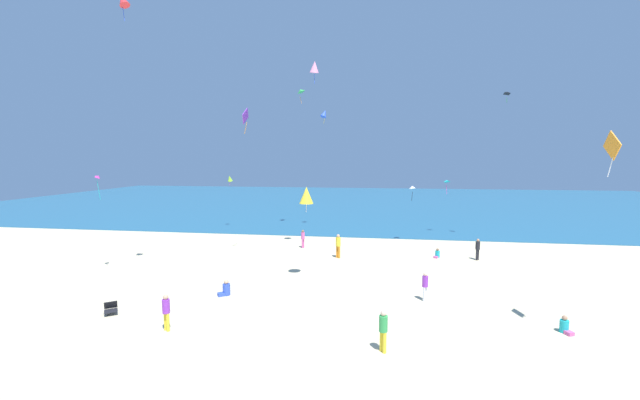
# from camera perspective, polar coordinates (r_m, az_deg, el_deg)

# --- Properties ---
(ground_plane) EXTENTS (120.00, 120.00, 0.00)m
(ground_plane) POSITION_cam_1_polar(r_m,az_deg,el_deg) (27.18, 1.51, -9.16)
(ground_plane) COLOR beige
(ocean_water) EXTENTS (120.00, 60.00, 0.05)m
(ocean_water) POSITION_cam_1_polar(r_m,az_deg,el_deg) (64.94, 5.56, -0.21)
(ocean_water) COLOR #236084
(ocean_water) RESTS_ON ground_plane
(beach_chair_near_camera) EXTENTS (0.84, 0.87, 0.55)m
(beach_chair_near_camera) POSITION_cam_1_polar(r_m,az_deg,el_deg) (20.89, -28.72, -13.96)
(beach_chair_near_camera) COLOR black
(beach_chair_near_camera) RESTS_ON ground_plane
(person_0) EXTENTS (0.45, 0.45, 1.61)m
(person_0) POSITION_cam_1_polar(r_m,az_deg,el_deg) (15.14, 9.40, -18.30)
(person_0) COLOR yellow
(person_0) RESTS_ON ground_plane
(person_1) EXTENTS (0.48, 0.48, 1.75)m
(person_1) POSITION_cam_1_polar(r_m,az_deg,el_deg) (27.96, 2.73, -6.60)
(person_1) COLOR orange
(person_1) RESTS_ON ground_plane
(person_2) EXTENTS (0.40, 0.40, 1.47)m
(person_2) POSITION_cam_1_polar(r_m,az_deg,el_deg) (20.52, 15.38, -12.03)
(person_2) COLOR white
(person_2) RESTS_ON ground_plane
(person_3) EXTENTS (0.50, 0.64, 0.72)m
(person_3) POSITION_cam_1_polar(r_m,az_deg,el_deg) (19.52, 32.67, -15.58)
(person_3) COLOR #19ADB2
(person_3) RESTS_ON ground_plane
(person_4) EXTENTS (0.73, 0.68, 0.83)m
(person_4) POSITION_cam_1_polar(r_m,az_deg,el_deg) (21.32, -13.88, -12.83)
(person_4) COLOR blue
(person_4) RESTS_ON ground_plane
(person_5) EXTENTS (0.37, 0.37, 1.48)m
(person_5) POSITION_cam_1_polar(r_m,az_deg,el_deg) (31.06, -2.56, -5.61)
(person_5) COLOR #D8599E
(person_5) RESTS_ON ground_plane
(person_6) EXTENTS (0.43, 0.43, 1.54)m
(person_6) POSITION_cam_1_polar(r_m,az_deg,el_deg) (29.57, 22.44, -6.60)
(person_6) COLOR black
(person_6) RESTS_ON ground_plane
(person_7) EXTENTS (0.55, 0.61, 0.68)m
(person_7) POSITION_cam_1_polar(r_m,az_deg,el_deg) (29.44, 17.06, -7.73)
(person_7) COLOR #19ADB2
(person_7) RESTS_ON ground_plane
(person_8) EXTENTS (0.42, 0.42, 1.55)m
(person_8) POSITION_cam_1_polar(r_m,az_deg,el_deg) (17.80, -21.94, -14.95)
(person_8) COLOR yellow
(person_8) RESTS_ON ground_plane
(kite_purple) EXTENTS (0.34, 1.19, 1.83)m
(kite_purple) POSITION_cam_1_polar(r_m,az_deg,el_deg) (28.09, -11.05, 12.14)
(kite_purple) COLOR purple
(kite_red) EXTENTS (0.90, 0.75, 1.54)m
(kite_red) POSITION_cam_1_polar(r_m,az_deg,el_deg) (26.00, -27.31, 24.95)
(kite_red) COLOR red
(kite_orange) EXTENTS (0.20, 1.10, 1.70)m
(kite_orange) POSITION_cam_1_polar(r_m,az_deg,el_deg) (17.73, 37.42, 6.40)
(kite_orange) COLOR orange
(kite_yellow) EXTENTS (0.95, 0.94, 1.50)m
(kite_yellow) POSITION_cam_1_polar(r_m,az_deg,el_deg) (22.26, -2.04, 0.71)
(kite_yellow) COLOR yellow
(kite_lime) EXTENTS (0.52, 0.68, 1.06)m
(kite_lime) POSITION_cam_1_polar(r_m,az_deg,el_deg) (40.52, -13.29, 3.15)
(kite_lime) COLOR #99DB33
(kite_magenta) EXTENTS (0.31, 0.38, 1.53)m
(kite_magenta) POSITION_cam_1_polar(r_m,az_deg,el_deg) (27.03, -30.13, 2.87)
(kite_magenta) COLOR #DB3DA8
(kite_green) EXTENTS (0.72, 0.89, 1.48)m
(kite_green) POSITION_cam_1_polar(r_m,az_deg,el_deg) (39.38, -2.98, 15.93)
(kite_green) COLOR green
(kite_white) EXTENTS (0.68, 0.74, 1.27)m
(kite_white) POSITION_cam_1_polar(r_m,az_deg,el_deg) (33.34, 13.57, 1.86)
(kite_white) COLOR white
(kite_teal) EXTENTS (0.67, 0.61, 1.42)m
(kite_teal) POSITION_cam_1_polar(r_m,az_deg,el_deg) (38.16, 18.36, 2.68)
(kite_teal) COLOR #1EADAD
(kite_black) EXTENTS (0.66, 0.69, 0.97)m
(kite_black) POSITION_cam_1_polar(r_m,az_deg,el_deg) (36.28, 26.16, 14.12)
(kite_black) COLOR black
(kite_pink) EXTENTS (0.98, 1.04, 1.69)m
(kite_pink) POSITION_cam_1_polar(r_m,az_deg,el_deg) (29.42, -0.83, 19.21)
(kite_pink) COLOR pink
(kite_blue) EXTENTS (1.01, 1.05, 1.48)m
(kite_blue) POSITION_cam_1_polar(r_m,az_deg,el_deg) (38.65, 0.63, 12.76)
(kite_blue) COLOR blue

